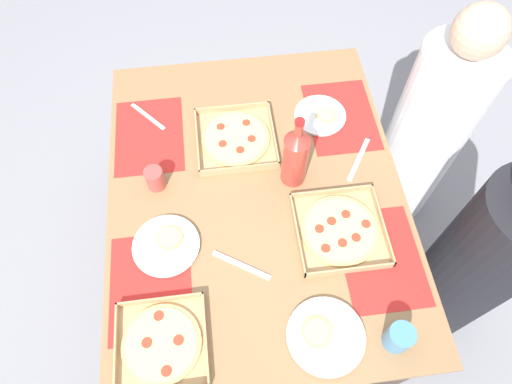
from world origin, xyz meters
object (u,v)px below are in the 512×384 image
object	(u,v)px
pizza_box_center	(340,230)
plate_far_right	(167,245)
soda_bottle	(295,156)
diner_right_seat	(475,265)
plate_far_left	(325,336)
cup_dark	(155,178)
pizza_box_corner_right	(162,344)
pizza_box_corner_left	(236,139)
cup_spare	(399,337)
diner_left_seat	(425,135)
plate_near_left	(321,116)

from	to	relation	value
pizza_box_center	plate_far_right	xyz separation A→B (m)	(-0.02, -0.58, -0.00)
soda_bottle	diner_right_seat	distance (m)	0.81
plate_far_left	cup_dark	distance (m)	0.78
pizza_box_corner_right	cup_dark	size ratio (longest dim) A/B	3.12
pizza_box_center	plate_far_right	bearing A→B (deg)	-91.97
cup_dark	pizza_box_corner_left	bearing A→B (deg)	118.05
pizza_box_corner_left	diner_right_seat	world-z (taller)	diner_right_seat
pizza_box_corner_right	cup_spare	distance (m)	0.70
plate_far_right	diner_left_seat	xyz separation A→B (m)	(-0.47, 1.11, -0.20)
cup_dark	diner_left_seat	size ratio (longest dim) A/B	0.07
plate_far_right	plate_far_left	size ratio (longest dim) A/B	0.94
cup_dark	cup_spare	size ratio (longest dim) A/B	0.91
pizza_box_center	plate_far_right	size ratio (longest dim) A/B	1.33
plate_far_right	plate_near_left	bearing A→B (deg)	127.72
plate_far_left	diner_left_seat	world-z (taller)	diner_left_seat
plate_far_right	diner_left_seat	size ratio (longest dim) A/B	0.19
plate_near_left	soda_bottle	xyz separation A→B (m)	(0.26, -0.16, 0.12)
pizza_box_corner_right	soda_bottle	size ratio (longest dim) A/B	0.84
pizza_box_corner_right	plate_far_right	size ratio (longest dim) A/B	1.20
pizza_box_center	pizza_box_corner_right	size ratio (longest dim) A/B	1.10
plate_far_right	cup_spare	xyz separation A→B (m)	(0.40, 0.67, 0.04)
soda_bottle	plate_far_right	bearing A→B (deg)	-64.89
pizza_box_corner_right	plate_near_left	distance (m)	1.03
plate_far_left	diner_right_seat	world-z (taller)	diner_right_seat
pizza_box_corner_left	pizza_box_center	bearing A→B (deg)	36.01
plate_far_right	plate_far_left	distance (m)	0.59
diner_right_seat	cup_spare	bearing A→B (deg)	-58.99
plate_far_left	diner_right_seat	xyz separation A→B (m)	(-0.22, 0.65, -0.21)
pizza_box_corner_left	cup_dark	size ratio (longest dim) A/B	3.40
plate_near_left	diner_right_seat	size ratio (longest dim) A/B	0.17
pizza_box_corner_left	plate_near_left	world-z (taller)	pizza_box_corner_left
cup_spare	diner_right_seat	xyz separation A→B (m)	(-0.26, 0.44, -0.24)
pizza_box_corner_left	pizza_box_corner_right	xyz separation A→B (m)	(0.73, -0.30, 0.00)
pizza_box_center	diner_right_seat	world-z (taller)	diner_right_seat
pizza_box_corner_left	diner_left_seat	xyz separation A→B (m)	(-0.07, 0.84, -0.20)
plate_far_left	cup_spare	xyz separation A→B (m)	(0.04, 0.21, 0.04)
plate_far_left	diner_left_seat	bearing A→B (deg)	142.10
pizza_box_center	cup_dark	xyz separation A→B (m)	(-0.27, -0.61, 0.03)
plate_far_left	soda_bottle	size ratio (longest dim) A/B	0.74
plate_far_right	diner_right_seat	xyz separation A→B (m)	(0.13, 1.11, -0.21)
plate_far_left	soda_bottle	xyz separation A→B (m)	(-0.57, -0.00, 0.12)
cup_dark	plate_near_left	bearing A→B (deg)	109.79
cup_spare	diner_right_seat	world-z (taller)	diner_right_seat
plate_near_left	diner_left_seat	bearing A→B (deg)	89.30
pizza_box_corner_right	pizza_box_center	bearing A→B (deg)	116.27
plate_near_left	plate_far_left	world-z (taller)	same
pizza_box_center	cup_spare	world-z (taller)	cup_spare
plate_far_left	plate_far_right	bearing A→B (deg)	-127.50
plate_far_right	soda_bottle	world-z (taller)	soda_bottle
pizza_box_center	soda_bottle	bearing A→B (deg)	-152.93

